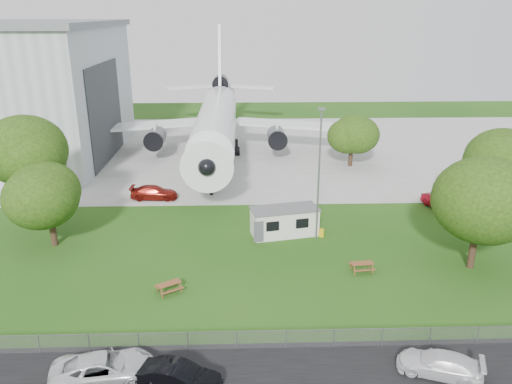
{
  "coord_description": "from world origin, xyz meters",
  "views": [
    {
      "loc": [
        1.34,
        -35.2,
        19.62
      ],
      "look_at": [
        2.74,
        8.0,
        4.0
      ],
      "focal_mm": 35.0,
      "sensor_mm": 36.0,
      "label": 1
    }
  ],
  "objects_px": {
    "site_cabin": "(285,221)",
    "picnic_east": "(361,271)",
    "car_centre_sedan": "(179,378)",
    "picnic_west": "(169,292)",
    "airliner": "(217,118)"
  },
  "relations": [
    {
      "from": "picnic_west",
      "to": "picnic_east",
      "type": "height_order",
      "value": "same"
    },
    {
      "from": "car_centre_sedan",
      "to": "picnic_east",
      "type": "bearing_deg",
      "value": -29.07
    },
    {
      "from": "airliner",
      "to": "picnic_east",
      "type": "distance_m",
      "value": 38.46
    },
    {
      "from": "airliner",
      "to": "picnic_west",
      "type": "xyz_separation_m",
      "value": [
        -2.06,
        -38.51,
        -5.27
      ]
    },
    {
      "from": "site_cabin",
      "to": "picnic_east",
      "type": "height_order",
      "value": "site_cabin"
    },
    {
      "from": "site_cabin",
      "to": "picnic_east",
      "type": "relative_size",
      "value": 3.87
    },
    {
      "from": "airliner",
      "to": "site_cabin",
      "type": "bearing_deg",
      "value": -75.47
    },
    {
      "from": "airliner",
      "to": "picnic_east",
      "type": "bearing_deg",
      "value": -70.09
    },
    {
      "from": "car_centre_sedan",
      "to": "airliner",
      "type": "bearing_deg",
      "value": 16.3
    },
    {
      "from": "airliner",
      "to": "car_centre_sedan",
      "type": "xyz_separation_m",
      "value": [
        -0.15,
        -48.7,
        -4.52
      ]
    },
    {
      "from": "picnic_east",
      "to": "car_centre_sedan",
      "type": "distance_m",
      "value": 18.4
    },
    {
      "from": "site_cabin",
      "to": "car_centre_sedan",
      "type": "height_order",
      "value": "site_cabin"
    },
    {
      "from": "car_centre_sedan",
      "to": "picnic_west",
      "type": "bearing_deg",
      "value": 27.09
    },
    {
      "from": "airliner",
      "to": "car_centre_sedan",
      "type": "height_order",
      "value": "airliner"
    },
    {
      "from": "picnic_east",
      "to": "airliner",
      "type": "bearing_deg",
      "value": 103.02
    }
  ]
}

